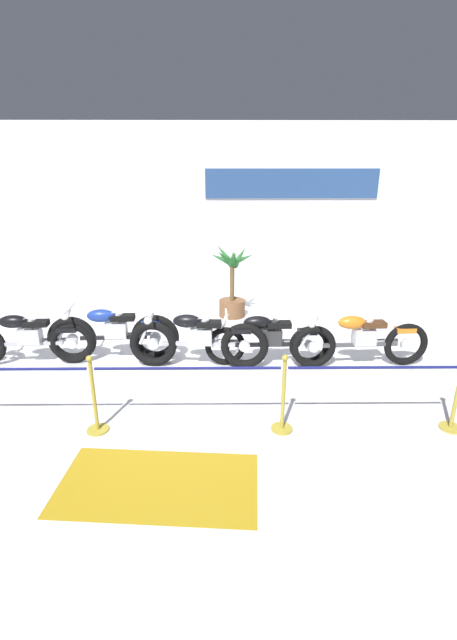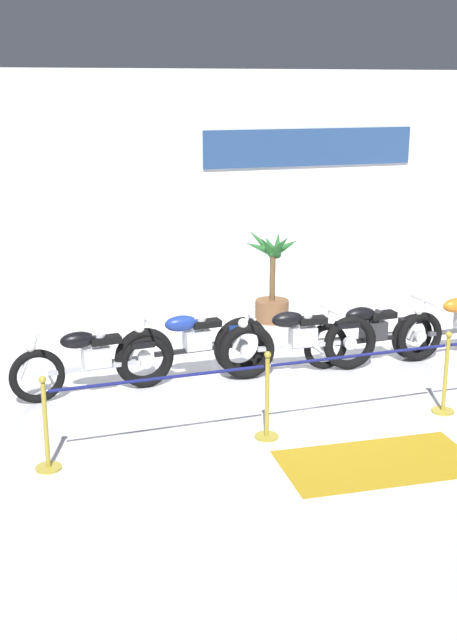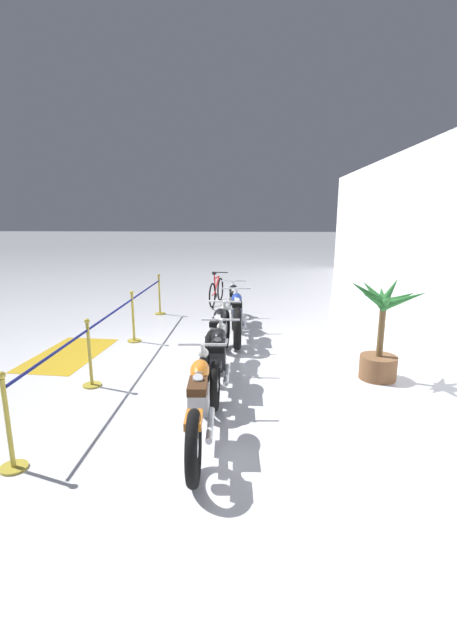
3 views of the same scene
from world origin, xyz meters
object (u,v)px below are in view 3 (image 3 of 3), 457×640
potted_palm_left_of_row (381,334)px  stanchion_far_left (136,306)px  motorcycle_black_2 (219,336)px  floor_banner (69,354)px  stanchion_mid_right (90,364)px  motorcycle_orange_4 (199,403)px  motorcycle_blue_1 (237,317)px  stanchion_mid_left (133,324)px  bicycle (216,291)px  motorcycle_black_0 (234,303)px  stanchion_far_right (10,437)px  motorcycle_black_3 (218,359)px

potted_palm_left_of_row → stanchion_far_left: potted_palm_left_of_row is taller
motorcycle_black_2 → floor_banner: motorcycle_black_2 is taller
stanchion_mid_right → stanchion_far_left: bearing=180.0°
motorcycle_black_2 → motorcycle_orange_4: motorcycle_black_2 is taller
motorcycle_orange_4 → stanchion_mid_right: stanchion_mid_right is taller
motorcycle_blue_1 → stanchion_mid_left: 2.12m
stanchion_mid_left → stanchion_mid_right: 2.36m
bicycle → stanchion_mid_right: stanchion_mid_right is taller
motorcycle_black_0 → potted_palm_left_of_row: 4.27m
motorcycle_black_2 → floor_banner: (-0.27, -2.83, -0.48)m
motorcycle_blue_1 → motorcycle_black_2: size_ratio=0.96×
motorcycle_blue_1 → motorcycle_orange_4: motorcycle_blue_1 is taller
motorcycle_black_0 → stanchion_far_right: bearing=-17.5°
motorcycle_black_0 → floor_banner: size_ratio=1.02×
motorcycle_blue_1 → motorcycle_black_3: bearing=-3.7°
stanchion_far_left → stanchion_mid_left: bearing=0.0°
stanchion_far_right → stanchion_far_left: bearing=180.0°
potted_palm_left_of_row → stanchion_far_right: size_ratio=1.55×
bicycle → motorcycle_orange_4: bearing=3.5°
stanchion_mid_right → stanchion_far_right: size_ratio=1.00×
motorcycle_orange_4 → stanchion_mid_left: 4.30m
motorcycle_black_3 → stanchion_mid_right: 1.93m
bicycle → stanchion_far_right: (8.41, -1.37, -0.02)m
motorcycle_black_2 → stanchion_far_left: size_ratio=0.33×
motorcycle_black_2 → bicycle: bearing=-174.7°
motorcycle_black_0 → motorcycle_black_3: size_ratio=1.03×
potted_palm_left_of_row → stanchion_far_right: potted_palm_left_of_row is taller
motorcycle_black_3 → bicycle: bearing=-174.8°
stanchion_mid_right → stanchion_mid_left: bearing=180.0°
motorcycle_blue_1 → stanchion_far_right: bearing=-23.5°
motorcycle_black_2 → stanchion_mid_left: (-1.19, -1.84, -0.12)m
stanchion_far_left → stanchion_mid_right: 2.61m
motorcycle_black_3 → stanchion_mid_right: stanchion_mid_right is taller
stanchion_mid_right → floor_banner: (-1.45, -0.99, -0.35)m
motorcycle_black_0 → motorcycle_black_3: (4.03, -0.04, -0.01)m
motorcycle_black_0 → stanchion_mid_right: stanchion_mid_right is taller
motorcycle_orange_4 → potted_palm_left_of_row: bearing=128.9°
motorcycle_blue_1 → motorcycle_orange_4: 4.16m
stanchion_far_left → stanchion_mid_right: (2.59, 0.00, -0.34)m
motorcycle_black_0 → stanchion_far_left: stanchion_far_left is taller
motorcycle_black_0 → motorcycle_blue_1: motorcycle_blue_1 is taller
motorcycle_black_3 → motorcycle_orange_4: size_ratio=0.91×
motorcycle_black_0 → potted_palm_left_of_row: (3.49, 2.45, 0.27)m
stanchion_mid_right → stanchion_far_right: 2.18m
stanchion_mid_right → bicycle: bearing=167.6°
potted_palm_left_of_row → bicycle: bearing=-151.7°
stanchion_far_right → potted_palm_left_of_row: bearing=121.9°
stanchion_far_left → motorcycle_orange_4: bearing=24.1°
motorcycle_black_2 → stanchion_mid_left: bearing=-122.9°
bicycle → potted_palm_left_of_row: bearing=28.3°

